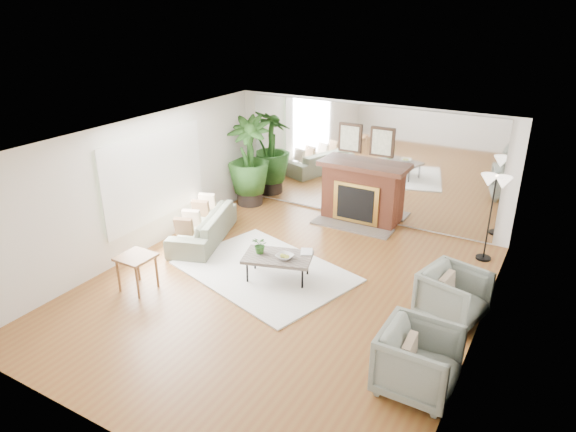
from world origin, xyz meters
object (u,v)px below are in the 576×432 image
Objects in this scene: fireplace at (360,193)px; side_table at (136,261)px; coffee_table at (278,258)px; potted_ficus at (249,159)px; armchair_front at (418,361)px; armchair_back at (453,296)px; floor_lamp at (495,188)px; sofa at (203,226)px.

side_table is (-2.04, -4.37, -0.15)m from fireplace.
coffee_table is 3.67m from potted_ficus.
fireplace is 5.14m from armchair_front.
armchair_back is 1.73m from armchair_front.
floor_lamp is at bearing -0.55° from armchair_front.
potted_ficus is 1.27× the size of floor_lamp.
armchair_front is (2.60, -4.42, -0.24)m from fireplace.
armchair_front is at bearing -27.14° from coffee_table.
floor_lamp reaches higher than sofa.
fireplace is at bearing 116.74° from sofa.
coffee_table is at bearing 63.21° from armchair_front.
fireplace is at bearing 170.38° from floor_lamp.
sofa is 2.20× the size of armchair_front.
fireplace reaches higher than sofa.
side_table reaches higher than coffee_table.
armchair_front is 0.45× the size of potted_ficus.
potted_ficus is at bearing -174.21° from fireplace.
side_table is (-1.82, -1.40, 0.10)m from coffee_table.
potted_ficus reaches higher than floor_lamp.
fireplace is at bearing 85.69° from coffee_table.
side_table is at bearing -142.42° from coffee_table.
potted_ficus reaches higher than armchair_back.
armchair_back is 5.78m from potted_ficus.
side_table is at bearing 124.43° from armchair_back.
armchair_back is 0.43× the size of potted_ficus.
floor_lamp reaches higher than coffee_table.
side_table is 6.18m from floor_lamp.
potted_ficus reaches higher than sofa.
sofa is at bearing 163.42° from coffee_table.
armchair_back reaches higher than sofa.
potted_ficus is at bearing 177.96° from floor_lamp.
coffee_table is at bearing 37.58° from side_table.
fireplace is at bearing 64.98° from side_table.
armchair_back is 0.95× the size of armchair_front.
fireplace is 4.83m from side_table.
armchair_back is at bearing -91.59° from floor_lamp.
side_table is at bearing -11.43° from sofa.
armchair_back is at bearing -25.00° from potted_ficus.
armchair_front reaches higher than side_table.
fireplace is 2.79m from floor_lamp.
side_table is at bearing -140.17° from floor_lamp.
sofa is at bearing -81.97° from potted_ficus.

